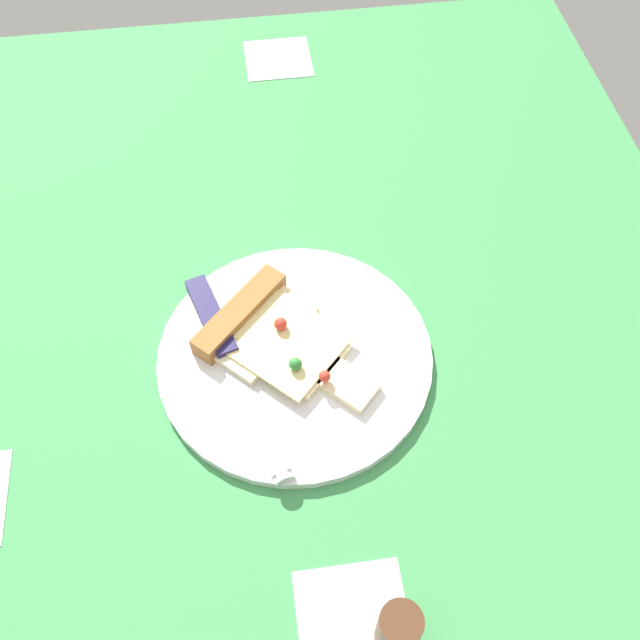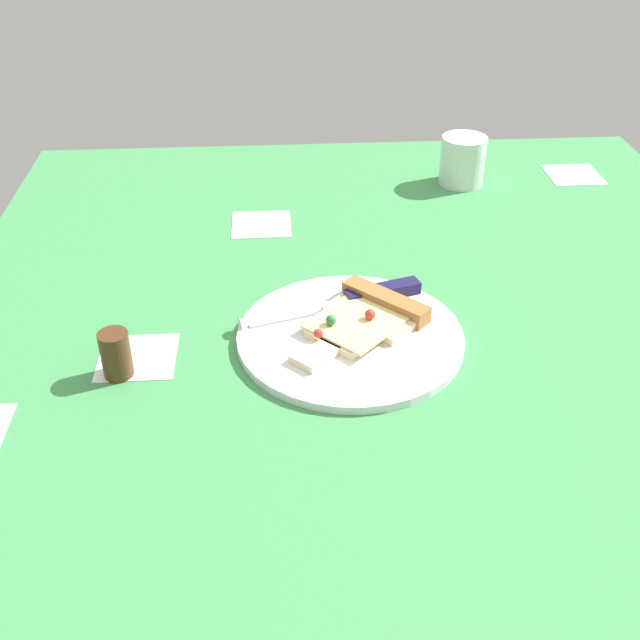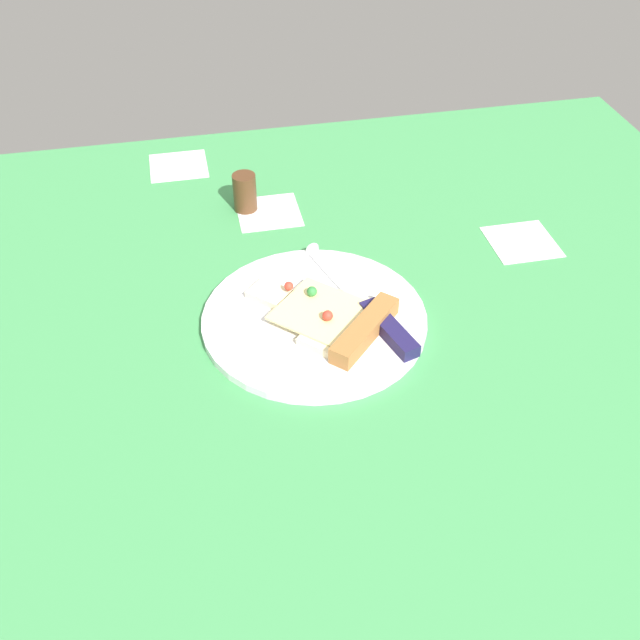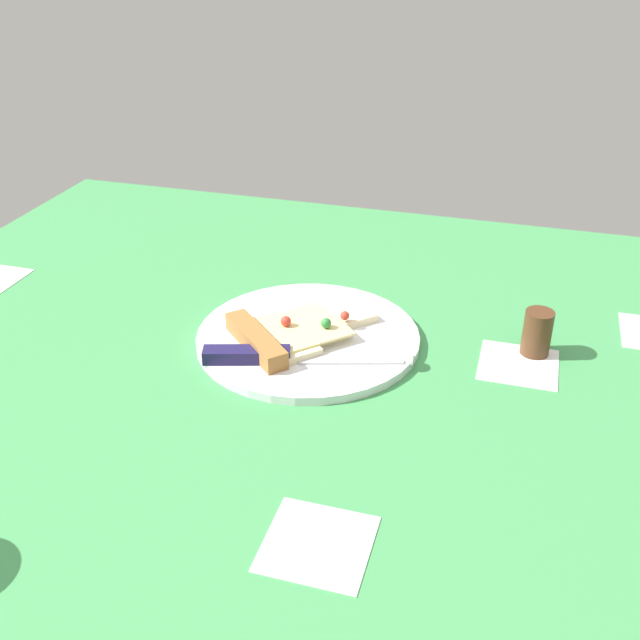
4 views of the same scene
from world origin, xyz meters
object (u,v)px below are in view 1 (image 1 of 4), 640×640
object	(u,v)px
plate	(295,357)
pepper_shaker	(398,629)
knife	(228,354)
pizza_slice	(274,337)

from	to	relation	value
plate	pepper_shaker	xyz separation A→B (cm)	(-4.84, 26.81, 2.32)
knife	pepper_shaker	size ratio (longest dim) A/B	4.14
plate	knife	size ratio (longest dim) A/B	1.16
plate	pizza_slice	size ratio (longest dim) A/B	1.53
pizza_slice	knife	distance (cm)	4.89
pizza_slice	knife	xyz separation A→B (cm)	(4.73, 1.24, -0.19)
pizza_slice	plate	bearing A→B (deg)	90.33
knife	pizza_slice	bearing A→B (deg)	177.91
plate	pizza_slice	world-z (taller)	pizza_slice
pizza_slice	knife	bearing A→B (deg)	-31.04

